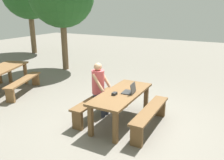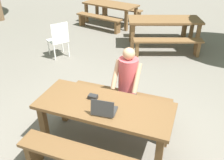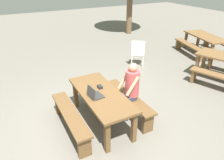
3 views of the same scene
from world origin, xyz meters
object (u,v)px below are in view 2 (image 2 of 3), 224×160
Objects in this scene: plastic_chair at (59,39)px; picnic_table_rear at (110,7)px; picnic_table_front at (104,111)px; picnic_table_mid at (164,23)px; laptop at (104,109)px; person_seated at (127,81)px; small_pouch at (93,97)px.

plastic_chair is 3.04m from picnic_table_rear.
picnic_table_rear is at bearing 109.96° from picnic_table_front.
picnic_table_mid is at bearing 161.12° from plastic_chair.
plastic_chair is at bearing -54.25° from laptop.
picnic_table_mid is at bearing -19.04° from picnic_table_rear.
picnic_table_rear is at bearing 113.59° from person_seated.
person_seated is (0.32, 0.57, 0.01)m from small_pouch.
picnic_table_mid is (2.32, 1.68, 0.18)m from plastic_chair.
picnic_table_rear is (-2.08, 1.35, -0.05)m from picnic_table_mid.
picnic_table_front is 0.25m from laptop.
small_pouch is 0.06× the size of picnic_table_rear.
plastic_chair is 2.86m from picnic_table_mid.
picnic_table_mid is 1.04× the size of picnic_table_rear.
small_pouch is at bearing -119.45° from person_seated.
person_seated is (0.06, 0.81, -0.02)m from laptop.
picnic_table_front reaches higher than picnic_table_rear.
laptop is 0.81m from person_seated.
picnic_table_mid is 2.49m from picnic_table_rear.
person_seated is 0.62× the size of picnic_table_mid.
plastic_chair is 0.44× the size of picnic_table_mid.
small_pouch is at bearing -47.67° from laptop.
laptop is at bearing -68.64° from picnic_table_front.
person_seated is 3.48m from picnic_table_mid.
picnic_table_front is 1.44× the size of person_seated.
plastic_chair is 0.46× the size of picnic_table_rear.
small_pouch is at bearing 75.62° from plastic_chair.
small_pouch is 0.10× the size of person_seated.
person_seated is 1.41× the size of plastic_chair.
picnic_table_rear is at bearing -149.13° from plastic_chair.
picnic_table_front is 3.31m from plastic_chair.
person_seated reaches higher than plastic_chair.
picnic_table_mid is (0.03, 4.29, -0.12)m from laptop.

